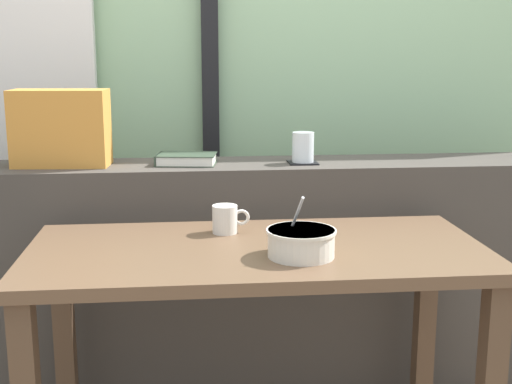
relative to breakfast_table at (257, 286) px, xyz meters
The scene contains 11 objects.
outdoor_backdrop 1.38m from the breakfast_table, 87.37° to the left, with size 4.80×0.08×2.80m, color #9EC699.
curtain_left_panel 1.48m from the breakfast_table, 128.81° to the left, with size 0.56×0.06×2.50m, color white.
window_divider_post 1.27m from the breakfast_table, 94.79° to the left, with size 0.07×0.05×2.60m, color black.
dark_console_ledge 0.56m from the breakfast_table, 84.32° to the left, with size 2.80×0.31×0.89m, color #423D38.
breakfast_table is the anchor object (origin of this frame).
coaster_square 0.61m from the breakfast_table, 66.98° to the left, with size 0.10×0.10×0.01m, color black.
juice_glass 0.63m from the breakfast_table, 66.98° to the left, with size 0.08×0.08×0.10m.
closed_book 0.63m from the breakfast_table, 110.59° to the left, with size 0.22×0.17×0.04m.
throw_pillow 0.91m from the breakfast_table, 139.50° to the left, with size 0.32×0.14×0.26m, color #D18938.
soup_bowl 0.22m from the breakfast_table, 43.99° to the right, with size 0.19×0.19×0.17m.
ceramic_mug 0.24m from the breakfast_table, 116.95° to the left, with size 0.11×0.08×0.08m.
Camera 1 is at (-0.24, -1.81, 1.28)m, focal length 47.69 mm.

